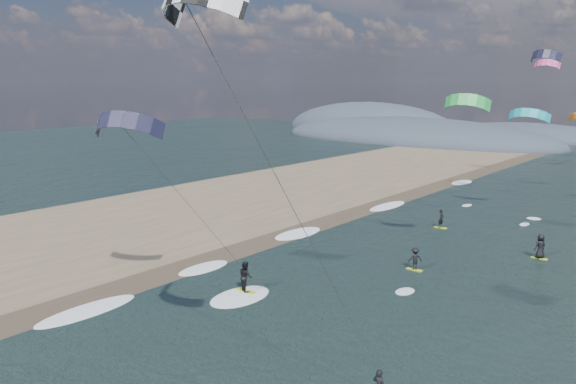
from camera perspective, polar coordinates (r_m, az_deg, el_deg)
The scene contains 8 objects.
sand_strip at distance 46.77m, azimuth -24.02°, elevation -5.28°, with size 26.00×240.00×0.00m, color brown.
wet_sand_strip at distance 36.79m, azimuth -15.54°, elevation -9.06°, with size 3.00×240.00×0.00m, color #382D23.
coastal_hills at distance 132.94m, azimuth 12.06°, elevation 5.56°, with size 80.00×41.00×15.00m.
kitesurfer_near_a at distance 18.34m, azimuth -5.78°, elevation 9.01°, with size 7.48×8.37×16.23m.
kitesurfer_near_b at distance 31.50m, azimuth -13.16°, elevation 1.83°, with size 7.29×8.87×11.75m.
far_kitesurfers at distance 42.89m, azimuth 18.17°, elevation -5.14°, with size 10.27×12.35×1.79m.
bg_kite_field at distance 72.33m, azimuth 26.95°, elevation 9.10°, with size 9.53×63.57×8.11m.
shoreline_surf at distance 38.63m, azimuth -8.67°, elevation -7.80°, with size 2.40×79.40×0.11m.
Camera 1 is at (16.73, -9.30, 12.48)m, focal length 35.00 mm.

